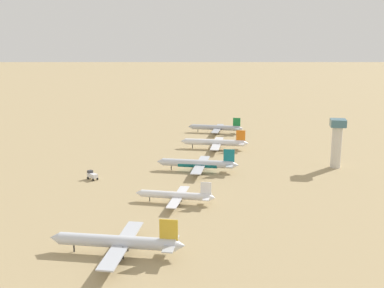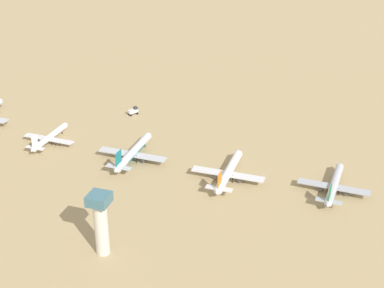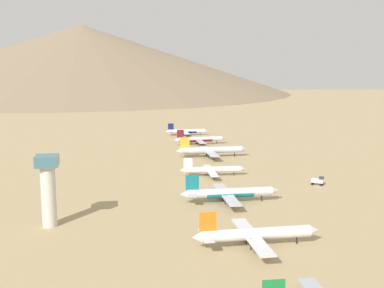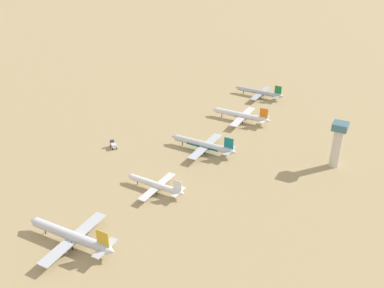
% 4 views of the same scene
% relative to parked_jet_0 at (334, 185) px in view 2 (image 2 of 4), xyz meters
% --- Properties ---
extents(ground_plane, '(1800.00, 1800.00, 0.00)m').
position_rel_parked_jet_0_xyz_m(ground_plane, '(5.42, 132.49, -3.50)').
color(ground_plane, tan).
extents(parked_jet_0, '(36.03, 29.24, 10.39)m').
position_rel_parked_jet_0_xyz_m(parked_jet_0, '(0.00, 0.00, 0.00)').
color(parked_jet_0, '#B2B7C1').
rests_on(parked_jet_0, ground).
extents(parked_jet_1, '(38.50, 31.17, 11.13)m').
position_rel_parked_jet_0_xyz_m(parked_jet_1, '(-3.86, 43.32, 0.25)').
color(parked_jet_1, white).
rests_on(parked_jet_1, ground).
extents(parked_jet_2, '(39.18, 31.75, 11.32)m').
position_rel_parked_jet_0_xyz_m(parked_jet_2, '(-0.46, 88.36, 0.27)').
color(parked_jet_2, silver).
rests_on(parked_jet_2, ground).
extents(parked_jet_3, '(31.72, 25.74, 9.15)m').
position_rel_parked_jet_0_xyz_m(parked_jet_3, '(2.03, 132.35, -0.42)').
color(parked_jet_3, white).
rests_on(parked_jet_3, ground).
extents(service_truck, '(5.66, 5.05, 3.90)m').
position_rel_parked_jet_0_xyz_m(service_truck, '(44.77, 107.99, -1.42)').
color(service_truck, silver).
rests_on(service_truck, ground).
extents(control_tower, '(7.20, 7.20, 23.81)m').
position_rel_parked_jet_0_xyz_m(control_tower, '(-65.36, 71.63, 10.01)').
color(control_tower, beige).
rests_on(control_tower, ground).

